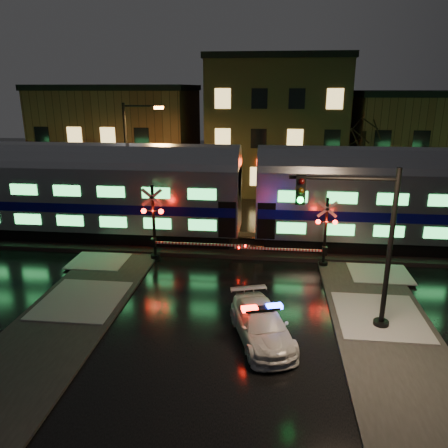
{
  "coord_description": "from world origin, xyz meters",
  "views": [
    {
      "loc": [
        1.84,
        -19.87,
        9.24
      ],
      "look_at": [
        -0.67,
        2.5,
        2.2
      ],
      "focal_mm": 35.0,
      "sensor_mm": 36.0,
      "label": 1
    }
  ],
  "objects": [
    {
      "name": "ground",
      "position": [
        0.0,
        0.0,
        0.0
      ],
      "size": [
        120.0,
        120.0,
        0.0
      ],
      "primitive_type": "plane",
      "color": "black",
      "rests_on": "ground"
    },
    {
      "name": "ballast",
      "position": [
        0.0,
        5.0,
        0.12
      ],
      "size": [
        90.0,
        4.2,
        0.24
      ],
      "primitive_type": "cube",
      "color": "black",
      "rests_on": "ground"
    },
    {
      "name": "sidewalk_left",
      "position": [
        -6.5,
        -6.0,
        0.06
      ],
      "size": [
        4.0,
        20.0,
        0.12
      ],
      "primitive_type": "cube",
      "color": "#2D2D2D",
      "rests_on": "ground"
    },
    {
      "name": "sidewalk_right",
      "position": [
        6.5,
        -6.0,
        0.06
      ],
      "size": [
        4.0,
        20.0,
        0.12
      ],
      "primitive_type": "cube",
      "color": "#2D2D2D",
      "rests_on": "ground"
    },
    {
      "name": "building_left",
      "position": [
        -13.0,
        22.0,
        4.5
      ],
      "size": [
        14.0,
        10.0,
        9.0
      ],
      "primitive_type": "cube",
      "color": "#533220",
      "rests_on": "ground"
    },
    {
      "name": "building_mid",
      "position": [
        2.0,
        22.5,
        5.75
      ],
      "size": [
        12.0,
        11.0,
        11.5
      ],
      "primitive_type": "cube",
      "color": "brown",
      "rests_on": "ground"
    },
    {
      "name": "building_right",
      "position": [
        15.0,
        22.0,
        4.25
      ],
      "size": [
        12.0,
        10.0,
        8.5
      ],
      "primitive_type": "cube",
      "color": "#533220",
      "rests_on": "ground"
    },
    {
      "name": "train",
      "position": [
        0.49,
        5.0,
        3.38
      ],
      "size": [
        51.0,
        3.12,
        5.92
      ],
      "color": "black",
      "rests_on": "ballast"
    },
    {
      "name": "police_car",
      "position": [
        1.63,
        -5.13,
        0.65
      ],
      "size": [
        3.05,
        4.77,
        1.44
      ],
      "rotation": [
        0.0,
        0.0,
        0.3
      ],
      "color": "silver",
      "rests_on": "ground"
    },
    {
      "name": "crossing_signal_right",
      "position": [
        4.37,
        2.3,
        1.58
      ],
      "size": [
        5.41,
        0.64,
        3.83
      ],
      "color": "black",
      "rests_on": "ground"
    },
    {
      "name": "crossing_signal_left",
      "position": [
        -4.18,
        2.31,
        1.77
      ],
      "size": [
        6.02,
        0.67,
        4.26
      ],
      "color": "black",
      "rests_on": "ground"
    },
    {
      "name": "traffic_light",
      "position": [
        5.35,
        -3.8,
        3.46
      ],
      "size": [
        4.21,
        0.73,
        6.51
      ],
      "rotation": [
        0.0,
        0.0,
        0.07
      ],
      "color": "black",
      "rests_on": "ground"
    },
    {
      "name": "streetlight",
      "position": [
        -7.8,
        9.0,
        4.79
      ],
      "size": [
        2.78,
        0.29,
        8.31
      ],
      "color": "black",
      "rests_on": "ground"
    }
  ]
}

